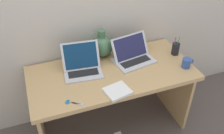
% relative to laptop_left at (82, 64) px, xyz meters
% --- Properties ---
extents(ground_plane, '(6.00, 6.00, 0.00)m').
position_rel_laptop_left_xyz_m(ground_plane, '(0.24, -0.11, -0.79)').
color(ground_plane, '#564C47').
extents(back_wall, '(4.40, 0.04, 2.40)m').
position_rel_laptop_left_xyz_m(back_wall, '(0.24, 0.27, 0.41)').
color(back_wall, beige).
rests_on(back_wall, ground).
extents(desk, '(1.44, 0.67, 0.73)m').
position_rel_laptop_left_xyz_m(desk, '(0.24, -0.11, -0.22)').
color(desk, tan).
rests_on(desk, ground).
extents(laptop_left, '(0.35, 0.30, 0.24)m').
position_rel_laptop_left_xyz_m(laptop_left, '(0.00, 0.00, 0.00)').
color(laptop_left, silver).
rests_on(laptop_left, desk).
extents(laptop_right, '(0.39, 0.31, 0.22)m').
position_rel_laptop_left_xyz_m(laptop_right, '(0.47, -0.00, -0.01)').
color(laptop_right, silver).
rests_on(laptop_right, desk).
extents(green_vase, '(0.21, 0.21, 0.26)m').
position_rel_laptop_left_xyz_m(green_vase, '(0.24, 0.17, 0.04)').
color(green_vase, '#47704C').
rests_on(green_vase, desk).
extents(notebook_stack, '(0.22, 0.20, 0.02)m').
position_rel_laptop_left_xyz_m(notebook_stack, '(0.19, -0.37, -0.05)').
color(notebook_stack, white).
rests_on(notebook_stack, desk).
extents(coffee_mug, '(0.11, 0.08, 0.09)m').
position_rel_laptop_left_xyz_m(coffee_mug, '(0.88, -0.27, -0.02)').
color(coffee_mug, '#335199').
rests_on(coffee_mug, desk).
extents(pen_cup, '(0.07, 0.07, 0.19)m').
position_rel_laptop_left_xyz_m(pen_cup, '(0.89, -0.06, -0.00)').
color(pen_cup, black).
rests_on(pen_cup, desk).
extents(scissors, '(0.14, 0.10, 0.01)m').
position_rel_laptop_left_xyz_m(scissors, '(-0.18, -0.36, -0.06)').
color(scissors, '#B7B7BC').
rests_on(scissors, desk).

